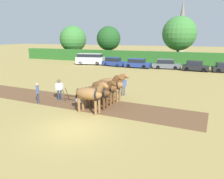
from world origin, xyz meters
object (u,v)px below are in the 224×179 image
(farmer_beside_team, at_px, (123,85))
(parked_car_center_left, at_px, (137,63))
(draft_horse_lead_right, at_px, (98,92))
(farmer_at_plow, at_px, (59,88))
(draft_horse_lead_left, at_px, (90,94))
(plow, at_px, (74,98))
(draft_horse_trail_right, at_px, (112,84))
(parked_car_left, at_px, (114,62))
(parked_car_center, at_px, (166,64))
(draft_horse_trail_left, at_px, (105,87))
(tree_center_left, at_px, (179,33))
(parked_van, at_px, (90,59))
(farmer_onlooker_left, at_px, (38,92))
(parked_car_center_right, at_px, (195,66))
(tree_far_left, at_px, (73,39))
(tree_left, at_px, (109,39))
(church_spire, at_px, (182,26))

(farmer_beside_team, distance_m, parked_car_center_left, 18.30)
(draft_horse_lead_right, height_order, farmer_beside_team, draft_horse_lead_right)
(farmer_at_plow, height_order, parked_car_center_left, farmer_at_plow)
(draft_horse_lead_left, relative_size, plow, 1.61)
(draft_horse_trail_right, relative_size, parked_car_center_left, 0.63)
(farmer_at_plow, xyz_separation_m, parked_car_left, (-4.12, 21.71, -0.26))
(draft_horse_trail_right, height_order, parked_car_center, draft_horse_trail_right)
(plow, xyz_separation_m, farmer_at_plow, (-1.38, 0.03, 0.68))
(draft_horse_trail_right, distance_m, parked_car_left, 21.75)
(draft_horse_trail_right, xyz_separation_m, farmer_beside_team, (0.36, 1.78, -0.39))
(farmer_at_plow, relative_size, parked_car_center, 0.38)
(draft_horse_lead_right, xyz_separation_m, farmer_beside_team, (0.45, 4.06, -0.25))
(draft_horse_lead_left, xyz_separation_m, farmer_at_plow, (-3.90, 1.86, -0.35))
(draft_horse_trail_left, bearing_deg, tree_center_left, 89.05)
(draft_horse_lead_left, relative_size, parked_car_center_left, 0.59)
(draft_horse_lead_right, distance_m, parked_car_left, 23.84)
(draft_horse_trail_right, xyz_separation_m, parked_van, (-13.05, 20.34, -0.31))
(plow, height_order, parked_car_left, parked_car_left)
(farmer_onlooker_left, height_order, parked_car_left, farmer_onlooker_left)
(farmer_at_plow, height_order, parked_car_center_right, farmer_at_plow)
(draft_horse_lead_left, height_order, farmer_onlooker_left, draft_horse_lead_left)
(tree_far_left, bearing_deg, parked_van, -44.58)
(farmer_onlooker_left, height_order, parked_car_center, farmer_onlooker_left)
(tree_left, height_order, draft_horse_lead_right, tree_left)
(draft_horse_lead_left, relative_size, draft_horse_trail_left, 0.96)
(tree_left, distance_m, tree_center_left, 14.74)
(plow, relative_size, farmer_onlooker_left, 1.03)
(church_spire, relative_size, farmer_at_plow, 9.22)
(parked_van, bearing_deg, draft_horse_trail_right, -68.92)
(draft_horse_lead_right, distance_m, parked_van, 26.06)
(parked_car_left, distance_m, parked_car_center_right, 13.75)
(parked_car_center_left, bearing_deg, draft_horse_lead_right, -77.42)
(parked_car_center_left, bearing_deg, parked_car_center_right, 3.51)
(draft_horse_trail_left, xyz_separation_m, parked_car_center_right, (5.61, 20.79, -0.64))
(parked_car_left, distance_m, parked_car_center, 9.28)
(draft_horse_trail_right, bearing_deg, parked_car_center_left, 103.00)
(parked_car_left, bearing_deg, parked_car_center_left, 4.62)
(tree_far_left, distance_m, farmer_beside_team, 36.75)
(parked_car_center_right, bearing_deg, plow, -109.50)
(farmer_at_plow, relative_size, parked_van, 0.31)
(parked_van, bearing_deg, parked_car_center, -11.73)
(church_spire, bearing_deg, farmer_onlooker_left, -94.87)
(parked_car_left, height_order, parked_car_center_left, parked_car_left)
(draft_horse_trail_left, bearing_deg, draft_horse_lead_right, -89.91)
(farmer_onlooker_left, bearing_deg, plow, -9.73)
(tree_far_left, bearing_deg, farmer_onlooker_left, -61.66)
(farmer_at_plow, bearing_deg, draft_horse_lead_right, 48.43)
(tree_left, distance_m, parked_car_center_right, 20.91)
(tree_far_left, height_order, farmer_at_plow, tree_far_left)
(draft_horse_trail_left, relative_size, farmer_beside_team, 1.65)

